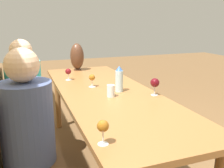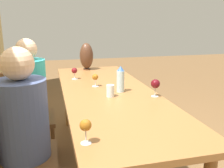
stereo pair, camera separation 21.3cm
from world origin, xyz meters
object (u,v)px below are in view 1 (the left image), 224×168
(water_bottle, at_px, (119,79))
(person_far, at_px, (27,100))
(water_tumbler, at_px, (111,91))
(wine_glass_3, at_px, (155,83))
(person_near, at_px, (30,134))
(vase, at_px, (77,56))
(wine_glass_2, at_px, (103,127))
(wine_glass_0, at_px, (92,78))
(wine_glass_1, at_px, (68,72))
(chair_near, at_px, (18,156))
(chair_far, at_px, (18,117))

(water_bottle, distance_m, person_far, 0.90)
(water_bottle, height_order, person_far, person_far)
(water_tumbler, distance_m, wine_glass_3, 0.38)
(wine_glass_3, xyz_separation_m, person_near, (-0.18, 1.04, -0.22))
(vase, bearing_deg, wine_glass_2, 171.40)
(wine_glass_0, height_order, wine_glass_1, wine_glass_1)
(wine_glass_0, height_order, wine_glass_2, wine_glass_2)
(water_bottle, height_order, vase, vase)
(vase, bearing_deg, water_bottle, -172.65)
(wine_glass_1, xyz_separation_m, chair_near, (-1.00, 0.53, -0.35))
(water_tumbler, distance_m, wine_glass_2, 0.84)
(water_tumbler, height_order, vase, vase)
(wine_glass_2, height_order, chair_near, chair_near)
(wine_glass_1, distance_m, wine_glass_2, 1.50)
(water_tumbler, xyz_separation_m, wine_glass_3, (-0.08, -0.37, 0.06))
(chair_near, height_order, chair_far, same)
(chair_near, bearing_deg, person_far, -6.72)
(water_bottle, relative_size, wine_glass_3, 1.57)
(wine_glass_1, relative_size, wine_glass_2, 0.93)
(wine_glass_1, height_order, person_far, person_far)
(person_near, bearing_deg, water_bottle, -63.65)
(person_near, bearing_deg, wine_glass_3, -80.00)
(chair_far, bearing_deg, person_near, -173.18)
(wine_glass_3, xyz_separation_m, chair_far, (0.56, 1.13, -0.37))
(wine_glass_2, xyz_separation_m, wine_glass_3, (0.69, -0.69, 0.01))
(water_tumbler, height_order, chair_near, chair_near)
(water_bottle, distance_m, person_near, 0.92)
(wine_glass_2, distance_m, chair_far, 1.37)
(chair_far, bearing_deg, vase, -44.50)
(water_tumbler, height_order, chair_far, chair_far)
(water_bottle, bearing_deg, person_near, 116.35)
(water_tumbler, bearing_deg, person_far, 54.87)
(wine_glass_2, relative_size, wine_glass_3, 0.90)
(water_bottle, relative_size, wine_glass_1, 1.87)
(chair_near, bearing_deg, water_tumbler, -70.57)
(chair_far, relative_size, person_near, 0.78)
(person_near, bearing_deg, vase, -23.60)
(water_tumbler, height_order, person_far, person_far)
(wine_glass_1, xyz_separation_m, person_far, (-0.25, 0.45, -0.19))
(water_tumbler, bearing_deg, chair_far, 58.09)
(person_far, bearing_deg, vase, -40.93)
(vase, xyz_separation_m, person_far, (-0.76, 0.66, -0.28))
(water_tumbler, distance_m, person_far, 0.84)
(wine_glass_1, height_order, wine_glass_2, wine_glass_2)
(water_bottle, xyz_separation_m, wine_glass_0, (0.24, 0.19, -0.03))
(chair_near, relative_size, chair_far, 1.00)
(chair_near, bearing_deg, wine_glass_1, -28.20)
(wine_glass_3, distance_m, chair_near, 1.20)
(wine_glass_0, relative_size, person_far, 0.10)
(water_bottle, bearing_deg, vase, 7.35)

